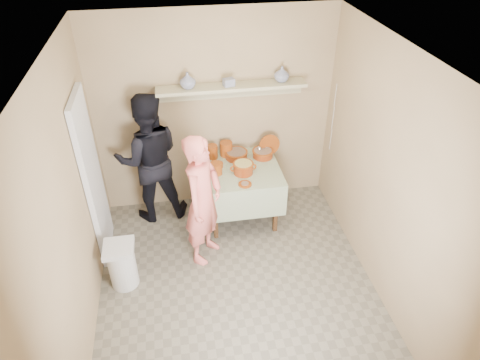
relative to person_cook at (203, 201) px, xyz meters
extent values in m
plane|color=#6E6656|center=(0.29, -0.63, -0.80)|extent=(3.50, 3.50, 0.00)
cube|color=silver|center=(-1.17, 0.32, 0.20)|extent=(0.06, 0.70, 2.00)
cylinder|color=maroon|center=(0.22, 0.94, 0.05)|extent=(0.14, 0.14, 0.18)
cylinder|color=maroon|center=(0.40, 0.97, 0.05)|extent=(0.16, 0.16, 0.19)
cylinder|color=maroon|center=(0.22, 0.57, 0.03)|extent=(0.15, 0.15, 0.15)
cylinder|color=maroon|center=(0.24, 0.72, -0.02)|extent=(0.16, 0.16, 0.05)
cylinder|color=maroon|center=(0.97, 0.94, 0.08)|extent=(0.29, 0.10, 0.28)
imported|color=navy|center=(1.10, 1.01, 1.01)|extent=(0.24, 0.24, 0.19)
imported|color=navy|center=(-0.03, 0.99, 1.01)|extent=(0.25, 0.25, 0.19)
cube|color=navy|center=(0.45, 0.97, 0.96)|extent=(0.15, 0.12, 0.09)
imported|color=#E86B64|center=(0.00, 0.00, 0.00)|extent=(0.64, 0.70, 1.61)
imported|color=black|center=(-0.58, 0.88, 0.06)|extent=(0.90, 0.73, 1.74)
cube|color=tan|center=(0.29, 1.13, 0.50)|extent=(3.00, 0.02, 2.60)
cube|color=tan|center=(-1.22, -0.63, 0.50)|extent=(0.02, 3.50, 2.60)
cube|color=tan|center=(1.80, -0.63, 0.50)|extent=(0.02, 3.50, 2.60)
cube|color=silver|center=(0.29, -0.63, 1.81)|extent=(3.00, 3.50, 0.02)
cube|color=#4C2D16|center=(0.16, 0.27, -0.45)|extent=(0.05, 0.05, 0.71)
cube|color=#4C2D16|center=(0.92, 0.27, -0.45)|extent=(0.05, 0.05, 0.71)
cube|color=#4C2D16|center=(0.16, 1.03, -0.45)|extent=(0.05, 0.05, 0.71)
cube|color=#4C2D16|center=(0.92, 1.03, -0.45)|extent=(0.05, 0.05, 0.71)
cube|color=#4C2D16|center=(0.54, 0.65, -0.07)|extent=(0.90, 0.90, 0.04)
cube|color=#32591E|center=(0.54, 0.65, -0.05)|extent=(0.96, 0.96, 0.01)
cube|color=#32591E|center=(0.54, 0.17, -0.26)|extent=(0.96, 0.01, 0.44)
cube|color=#32591E|center=(0.54, 1.13, -0.26)|extent=(0.96, 0.01, 0.44)
cube|color=#32591E|center=(0.06, 0.65, -0.26)|extent=(0.01, 0.96, 0.44)
cube|color=#32591E|center=(1.02, 0.65, -0.26)|extent=(0.01, 0.96, 0.44)
cylinder|color=maroon|center=(0.52, 0.88, 0.00)|extent=(0.28, 0.28, 0.09)
cylinder|color=maroon|center=(0.52, 0.88, 0.05)|extent=(0.30, 0.30, 0.01)
cylinder|color=brown|center=(0.52, 0.88, 0.03)|extent=(0.25, 0.25, 0.05)
cylinder|color=maroon|center=(0.86, 0.86, 0.00)|extent=(0.26, 0.26, 0.09)
cylinder|color=maroon|center=(0.86, 0.86, 0.05)|extent=(0.28, 0.28, 0.01)
cylinder|color=#8C6B54|center=(0.86, 0.86, 0.03)|extent=(0.23, 0.23, 0.05)
cylinder|color=silver|center=(0.86, 0.77, 0.14)|extent=(0.01, 0.22, 0.16)
sphere|color=silver|center=(0.82, 0.89, 0.06)|extent=(0.07, 0.07, 0.07)
cylinder|color=maroon|center=(0.55, 0.53, 0.03)|extent=(0.24, 0.24, 0.14)
cylinder|color=maroon|center=(0.55, 0.53, 0.09)|extent=(0.25, 0.25, 0.01)
cylinder|color=tan|center=(0.55, 0.53, 0.08)|extent=(0.21, 0.21, 0.05)
torus|color=maroon|center=(0.43, 0.53, 0.03)|extent=(0.09, 0.02, 0.09)
torus|color=maroon|center=(0.67, 0.53, 0.03)|extent=(0.09, 0.02, 0.09)
cylinder|color=maroon|center=(0.52, 0.28, -0.03)|extent=(0.16, 0.16, 0.02)
cylinder|color=#8C6B54|center=(0.52, 0.28, -0.02)|extent=(0.09, 0.09, 0.01)
cube|color=tan|center=(0.49, 0.99, 0.90)|extent=(1.80, 0.25, 0.04)
cube|color=tan|center=(0.49, 1.11, 0.80)|extent=(1.80, 0.02, 0.18)
cylinder|color=silver|center=(-0.94, -0.31, -0.55)|extent=(0.30, 0.30, 0.50)
cube|color=silver|center=(-0.94, -0.31, -0.27)|extent=(0.32, 0.32, 0.06)
cylinder|color=silver|center=(1.76, 0.87, 0.75)|extent=(0.01, 0.01, 0.30)
cylinder|color=silver|center=(1.76, 0.85, 0.45)|extent=(0.01, 0.01, 0.30)
cylinder|color=silver|center=(1.76, 0.83, 0.15)|extent=(0.01, 0.01, 0.30)
camera|label=1|loc=(-0.23, -3.76, 2.90)|focal=32.00mm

